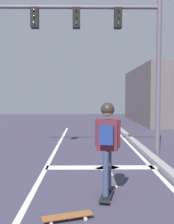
% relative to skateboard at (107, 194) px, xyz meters
% --- Properties ---
extents(lane_line_center, '(0.12, 20.00, 0.01)m').
position_rel_skateboard_xyz_m(lane_line_center, '(-1.49, 1.31, -0.06)').
color(lane_line_center, silver).
rests_on(lane_line_center, ground).
extents(lane_line_curbside, '(0.12, 20.00, 0.01)m').
position_rel_skateboard_xyz_m(lane_line_curbside, '(1.42, 1.31, -0.06)').
color(lane_line_curbside, silver).
rests_on(lane_line_curbside, ground).
extents(stop_bar, '(3.06, 0.40, 0.01)m').
position_rel_skateboard_xyz_m(stop_bar, '(0.04, 2.12, -0.06)').
color(stop_bar, silver).
rests_on(stop_bar, ground).
extents(lane_arrow_stem, '(0.16, 1.40, 0.01)m').
position_rel_skateboard_xyz_m(lane_arrow_stem, '(0.19, 1.22, -0.06)').
color(lane_arrow_stem, silver).
rests_on(lane_arrow_stem, ground).
extents(lane_arrow_head, '(0.71, 0.71, 0.01)m').
position_rel_skateboard_xyz_m(lane_arrow_head, '(0.19, 2.07, -0.06)').
color(lane_arrow_head, silver).
rests_on(lane_arrow_head, ground).
extents(curb_strip, '(0.24, 24.00, 0.14)m').
position_rel_skateboard_xyz_m(curb_strip, '(1.67, 1.31, 0.01)').
color(curb_strip, gray).
rests_on(curb_strip, ground).
extents(skateboard, '(0.40, 0.90, 0.08)m').
position_rel_skateboard_xyz_m(skateboard, '(0.00, 0.00, 0.00)').
color(skateboard, black).
rests_on(skateboard, ground).
extents(skater, '(0.47, 0.64, 1.76)m').
position_rel_skateboard_xyz_m(skater, '(-0.00, -0.01, 1.14)').
color(skater, '#394262').
rests_on(skater, skateboard).
extents(spare_skateboard, '(0.81, 0.41, 0.08)m').
position_rel_skateboard_xyz_m(spare_skateboard, '(-0.71, -0.94, 0.01)').
color(spare_skateboard, brown).
rests_on(spare_skateboard, ground).
extents(traffic_signal_mast, '(5.48, 0.34, 5.35)m').
position_rel_skateboard_xyz_m(traffic_signal_mast, '(0.38, 3.62, 3.79)').
color(traffic_signal_mast, slate).
rests_on(traffic_signal_mast, ground).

